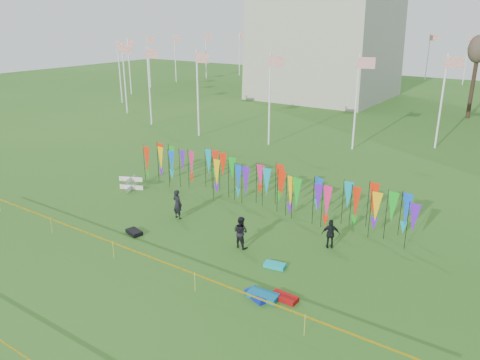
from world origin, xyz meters
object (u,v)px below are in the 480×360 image
Objects in this scene: person_left at (177,204)px; kite_bag_red at (284,297)px; person_mid at (241,232)px; person_right at (331,234)px; kite_bag_blue at (258,295)px; box_kite at (131,183)px; kite_bag_black at (134,232)px; kite_bag_teal at (263,295)px; kite_bag_turquoise at (275,265)px.

person_left reaches higher than kite_bag_red.
person_right is at bearing -142.85° from person_mid.
person_mid reaches higher than kite_bag_red.
person_mid is at bearing 145.62° from kite_bag_red.
kite_bag_blue reaches higher than kite_bag_red.
box_kite is 0.60× the size of person_right.
person_left is 1.13× the size of person_right.
kite_bag_black is at bearing 175.18° from kite_bag_red.
box_kite is at bearing 157.35° from kite_bag_teal.
person_right reaches higher than kite_bag_red.
kite_bag_blue is at bearing 56.23° from person_right.
kite_bag_red is at bearing 149.16° from person_mid.
kite_bag_teal reaches higher than kite_bag_black.
kite_bag_blue is (3.08, -3.27, -0.71)m from person_mid.
person_right is 5.66m from kite_bag_teal.
box_kite is 0.94× the size of kite_bag_turquoise.
kite_bag_blue is (13.66, -5.89, -0.34)m from box_kite.
person_left is at bearing 79.58° from kite_bag_black.
kite_bag_red is (1.65, -2.02, 0.00)m from kite_bag_turquoise.
kite_bag_red is 0.88× the size of kite_bag_teal.
kite_bag_black reaches higher than kite_bag_red.
box_kite is 10.90m from person_mid.
person_left is 1.37× the size of kite_bag_teal.
person_left is 7.56m from kite_bag_turquoise.
kite_bag_red is (14.63, -5.39, -0.35)m from box_kite.
person_left is 8.76m from person_right.
person_left is at bearing 152.55° from kite_bag_blue.
person_right is 1.37× the size of kite_bag_red.
person_right is at bearing 25.78° from kite_bag_black.
person_left is at bearing 153.74° from kite_bag_teal.
kite_bag_turquoise is (12.98, -3.37, -0.36)m from box_kite.
person_right is (3.69, 2.45, -0.07)m from person_mid.
kite_bag_teal is (13.86, -5.78, -0.33)m from box_kite.
box_kite is 0.98× the size of kite_bag_black.
person_left is at bearing -6.71° from person_mid.
kite_bag_blue is at bearing -152.65° from kite_bag_red.
kite_bag_turquoise is (-1.28, -3.20, -0.66)m from person_right.
kite_bag_teal is (0.20, 0.11, 0.01)m from kite_bag_blue.
person_left reaches higher than person_mid.
kite_bag_blue is at bearing -23.34° from box_kite.
box_kite is 0.53× the size of person_left.
person_left reaches higher than kite_bag_teal.
kite_bag_blue is 8.64m from kite_bag_black.
person_left is 9.19m from kite_bag_teal.
kite_bag_black is at bearing -171.17° from kite_bag_turquoise.
box_kite is 14.27m from person_right.
kite_bag_red is 9.55m from kite_bag_black.
kite_bag_black is (-0.53, -2.86, -0.75)m from person_left.
person_mid is 4.55m from kite_bag_blue.
person_right is (8.62, 1.56, -0.10)m from person_left.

